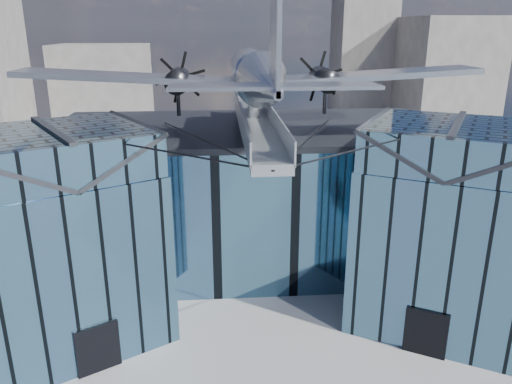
{
  "coord_description": "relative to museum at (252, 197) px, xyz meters",
  "views": [
    {
      "loc": [
        -2.18,
        -26.31,
        16.68
      ],
      "look_at": [
        0.0,
        2.0,
        7.2
      ],
      "focal_mm": 35.0,
      "sensor_mm": 36.0,
      "label": 1
    }
  ],
  "objects": [
    {
      "name": "ground_plane",
      "position": [
        -0.0,
        -5.82,
        -5.54
      ],
      "size": [
        120.0,
        120.0,
        0.0
      ],
      "primitive_type": "plane",
      "color": "gray"
    },
    {
      "name": "museum",
      "position": [
        0.0,
        0.0,
        0.0
      ],
      "size": [
        32.88,
        24.5,
        17.6
      ],
      "color": "#436C89",
      "rests_on": "ground"
    },
    {
      "name": "bg_towers",
      "position": [
        1.45,
        44.67,
        4.47
      ],
      "size": [
        77.0,
        24.5,
        26.0
      ],
      "color": "slate",
      "rests_on": "ground"
    }
  ]
}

